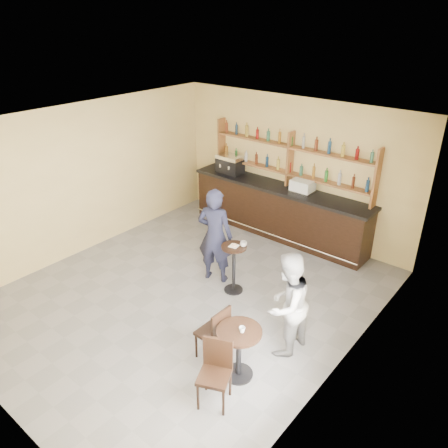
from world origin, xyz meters
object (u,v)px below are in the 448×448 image
Objects in this scene: pedestal_table at (234,269)px; chair_south at (214,376)px; cafe_table at (239,353)px; pastry_case at (302,186)px; chair_west at (212,332)px; patron_second at (287,304)px; man_main at (215,236)px; bar_counter at (278,211)px; espresso_machine at (230,164)px.

pedestal_table is 1.02× the size of chair_south.
cafe_table is at bearing 70.82° from chair_south.
pastry_case is 2.65m from pedestal_table.
patron_second is at bearing 139.34° from chair_west.
pastry_case is 5.06m from chair_south.
man_main is at bearing -139.28° from chair_west.
pedestal_table is 1.81m from chair_west.
patron_second reaches higher than pastry_case.
patron_second is at bearing 59.87° from chair_south.
chair_south is at bearing -66.13° from bar_counter.
man_main is 2.03× the size of chair_west.
pedestal_table is 0.56× the size of patron_second.
pastry_case is 0.51× the size of chair_west.
chair_south reaches higher than cafe_table.
espresso_machine is 0.65× the size of chair_south.
pastry_case is at bearing 91.59° from pedestal_table.
man_main is (-0.55, 0.10, 0.47)m from pedestal_table.
pastry_case is 0.25× the size of man_main.
pastry_case is at bearing 109.49° from cafe_table.
espresso_machine is 5.14m from chair_west.
chair_west is at bearing -76.68° from pastry_case.
bar_counter is 0.95m from pastry_case.
espresso_machine reaches higher than cafe_table.
pedestal_table is 1.81m from patron_second.
bar_counter is at bearing -142.85° from patron_second.
pastry_case reaches higher than cafe_table.
patron_second is (0.76, 0.85, 0.39)m from chair_west.
bar_counter is 2.62× the size of patron_second.
pastry_case reaches higher than pedestal_table.
chair_south is at bearing -71.58° from pastry_case.
cafe_table is 0.48× the size of patron_second.
cafe_table is 0.86× the size of chair_south.
espresso_machine is 5.53m from cafe_table.
patron_second is at bearing -61.98° from pastry_case.
chair_south is at bearing -57.18° from pedestal_table.
pedestal_table is 2.16m from cafe_table.
pastry_case is 2.48m from man_main.
chair_west is (0.92, -4.10, -0.89)m from pastry_case.
bar_counter reaches higher than chair_south.
chair_south is (1.99, -2.35, -0.48)m from man_main.
man_main reaches higher than pedestal_table.
patron_second is at bearing -43.13° from espresso_machine.
bar_counter is at bearing 89.93° from chair_south.
pedestal_table is (0.07, -2.50, -0.88)m from pastry_case.
cafe_table is 0.87× the size of chair_west.
espresso_machine is 0.76× the size of cafe_table.
man_main reaches higher than pastry_case.
chair_south is (2.10, -4.75, -0.13)m from bar_counter.
pedestal_table is at bearing -51.84° from espresso_machine.
pedestal_table is at bearing 98.88° from chair_south.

